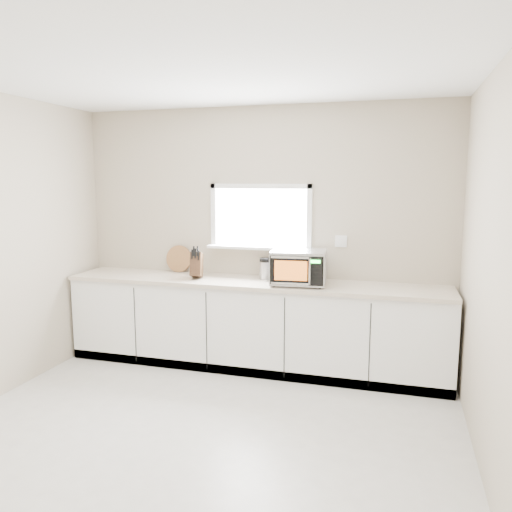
% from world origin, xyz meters
% --- Properties ---
extents(ground, '(4.00, 4.00, 0.00)m').
position_xyz_m(ground, '(0.00, 0.00, 0.00)').
color(ground, beige).
rests_on(ground, ground).
extents(back_wall, '(4.00, 0.17, 2.70)m').
position_xyz_m(back_wall, '(0.00, 2.00, 1.36)').
color(back_wall, '#B1A58D').
rests_on(back_wall, ground).
extents(cabinets, '(3.92, 0.60, 0.88)m').
position_xyz_m(cabinets, '(0.00, 1.70, 0.44)').
color(cabinets, white).
rests_on(cabinets, ground).
extents(countertop, '(3.92, 0.64, 0.04)m').
position_xyz_m(countertop, '(0.00, 1.69, 0.90)').
color(countertop, beige).
rests_on(countertop, cabinets).
extents(microwave, '(0.56, 0.46, 0.34)m').
position_xyz_m(microwave, '(0.48, 1.63, 1.10)').
color(microwave, black).
rests_on(microwave, countertop).
extents(knife_block, '(0.16, 0.26, 0.35)m').
position_xyz_m(knife_block, '(-0.60, 1.66, 1.07)').
color(knife_block, '#452D18').
rests_on(knife_block, countertop).
extents(cutting_board, '(0.30, 0.07, 0.30)m').
position_xyz_m(cutting_board, '(-0.93, 1.94, 1.07)').
color(cutting_board, '#98603A').
rests_on(cutting_board, countertop).
extents(coffee_grinder, '(0.15, 0.15, 0.22)m').
position_xyz_m(coffee_grinder, '(0.10, 1.82, 1.03)').
color(coffee_grinder, '#B1B4B9').
rests_on(coffee_grinder, countertop).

